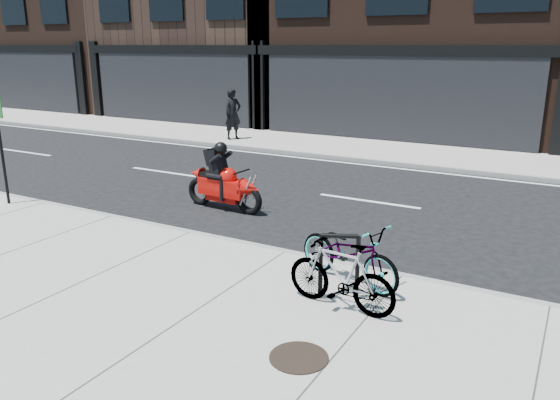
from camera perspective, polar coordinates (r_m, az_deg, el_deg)
The scene contains 10 objects.
ground at distance 10.84m, azimuth 5.56°, elevation -2.69°, with size 120.00×120.00×0.00m, color black.
sidewalk_near at distance 6.91m, azimuth -11.98°, elevation -13.77°, with size 60.00×6.00×0.13m, color gray.
sidewalk_far at distance 17.98m, azimuth 15.65°, elevation 4.50°, with size 60.00×3.50×0.13m, color gray.
bike_rack at distance 7.37m, azimuth 6.19°, elevation -6.32°, with size 0.51×0.26×0.92m.
bicycle_front at distance 7.88m, azimuth 7.23°, elevation -5.46°, with size 0.61×1.76×0.92m, color gray.
bicycle_rear at distance 7.13m, azimuth 6.38°, elevation -7.81°, with size 0.44×1.54×0.93m, color gray.
motorcycle at distance 11.72m, azimuth -5.60°, elevation 1.80°, with size 1.99×0.53×1.48m.
pedestrian at distance 19.95m, azimuth -4.95°, elevation 8.93°, with size 0.66×0.43×1.81m, color black.
manhole_cover at distance 6.25m, azimuth 1.98°, elevation -16.11°, with size 0.66×0.66×0.01m, color black.
sign_post at distance 12.94m, azimuth -27.21°, elevation 5.57°, with size 0.31×0.09×2.31m.
Camera 1 is at (4.08, -9.43, 3.45)m, focal length 35.00 mm.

